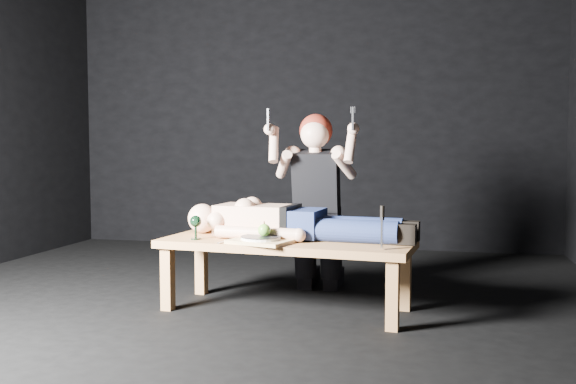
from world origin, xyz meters
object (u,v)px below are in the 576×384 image
object	(u,v)px
table	(286,275)
carving_knife	(382,228)
kneeling_woman	(318,201)
goblet	(196,227)
serving_tray	(261,241)
lying_man	(298,218)

from	to	relation	value
table	carving_knife	distance (m)	0.75
kneeling_woman	goblet	distance (m)	0.97
serving_tray	goblet	bearing A→B (deg)	171.55
goblet	kneeling_woman	bearing A→B (deg)	46.46
lying_man	kneeling_woman	size ratio (longest dim) A/B	1.17
kneeling_woman	carving_knife	bearing A→B (deg)	-58.92
lying_man	serving_tray	size ratio (longest dim) A/B	4.21
kneeling_woman	serving_tray	world-z (taller)	kneeling_woman
lying_man	carving_knife	world-z (taller)	lying_man
kneeling_woman	carving_knife	distance (m)	1.00
goblet	carving_knife	xyz separation A→B (m)	(1.18, -0.15, 0.05)
table	carving_knife	xyz separation A→B (m)	(0.62, -0.25, 0.35)
table	serving_tray	size ratio (longest dim) A/B	4.38
table	lying_man	distance (m)	0.37
lying_man	kneeling_woman	xyz separation A→B (m)	(0.04, 0.50, 0.07)
table	serving_tray	distance (m)	0.31
table	lying_man	size ratio (longest dim) A/B	1.04
lying_man	serving_tray	xyz separation A→B (m)	(-0.18, -0.27, -0.12)
carving_knife	goblet	bearing A→B (deg)	178.87
goblet	carving_knife	size ratio (longest dim) A/B	0.61
serving_tray	table	bearing A→B (deg)	53.81
kneeling_woman	goblet	size ratio (longest dim) A/B	8.54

